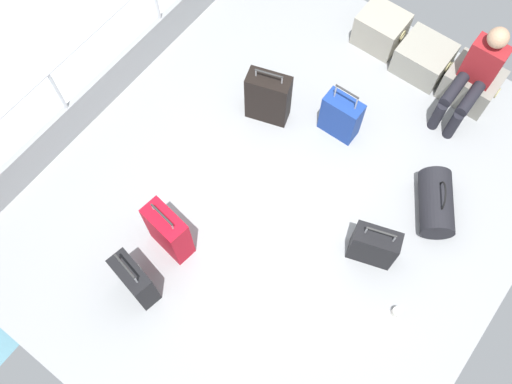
% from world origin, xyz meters
% --- Properties ---
extents(ground_plane, '(4.40, 5.20, 0.06)m').
position_xyz_m(ground_plane, '(0.00, 0.00, -0.03)').
color(ground_plane, '#939699').
extents(gunwale_port, '(0.06, 5.20, 0.45)m').
position_xyz_m(gunwale_port, '(-2.17, 0.00, 0.23)').
color(gunwale_port, '#939699').
rests_on(gunwale_port, ground_plane).
extents(railing_port, '(0.04, 4.20, 1.02)m').
position_xyz_m(railing_port, '(-2.17, 0.00, 0.78)').
color(railing_port, silver).
rests_on(railing_port, ground_plane).
extents(sea_wake, '(12.00, 12.00, 0.01)m').
position_xyz_m(sea_wake, '(-3.60, 0.00, -0.34)').
color(sea_wake, '#598C9E').
rests_on(sea_wake, ground_plane).
extents(cargo_crate_0, '(0.53, 0.42, 0.40)m').
position_xyz_m(cargo_crate_0, '(-0.30, 2.18, 0.20)').
color(cargo_crate_0, '#9E9989').
rests_on(cargo_crate_0, ground_plane).
extents(cargo_crate_1, '(0.56, 0.48, 0.36)m').
position_xyz_m(cargo_crate_1, '(0.27, 2.14, 0.18)').
color(cargo_crate_1, gray).
rests_on(cargo_crate_1, ground_plane).
extents(cargo_crate_2, '(0.56, 0.45, 0.39)m').
position_xyz_m(cargo_crate_2, '(0.84, 2.14, 0.19)').
color(cargo_crate_2, gray).
rests_on(cargo_crate_2, ground_plane).
extents(passenger_seated, '(0.34, 0.66, 1.09)m').
position_xyz_m(passenger_seated, '(0.84, 1.96, 0.57)').
color(passenger_seated, maroon).
rests_on(passenger_seated, ground_plane).
extents(suitcase_0, '(0.46, 0.32, 0.63)m').
position_xyz_m(suitcase_0, '(0.98, -0.02, 0.25)').
color(suitcase_0, black).
rests_on(suitcase_0, ground_plane).
extents(suitcase_1, '(0.44, 0.26, 0.75)m').
position_xyz_m(suitcase_1, '(-0.58, -1.05, 0.32)').
color(suitcase_1, '#B70C1E').
rests_on(suitcase_1, ground_plane).
extents(suitcase_2, '(0.39, 0.21, 0.71)m').
position_xyz_m(suitcase_2, '(-0.02, 0.95, 0.26)').
color(suitcase_2, navy).
rests_on(suitcase_2, ground_plane).
extents(suitcase_3, '(0.48, 0.34, 0.73)m').
position_xyz_m(suitcase_3, '(-0.72, 0.66, 0.32)').
color(suitcase_3, black).
rests_on(suitcase_3, ground_plane).
extents(suitcase_4, '(0.44, 0.26, 0.71)m').
position_xyz_m(suitcase_4, '(-0.54, -1.57, 0.27)').
color(suitcase_4, black).
rests_on(suitcase_4, ground_plane).
extents(duffel_bag, '(0.61, 0.71, 0.47)m').
position_xyz_m(duffel_bag, '(1.22, 0.75, 0.16)').
color(duffel_bag, black).
rests_on(duffel_bag, ground_plane).
extents(paper_cup, '(0.08, 0.08, 0.10)m').
position_xyz_m(paper_cup, '(1.47, -0.35, 0.05)').
color(paper_cup, white).
rests_on(paper_cup, ground_plane).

